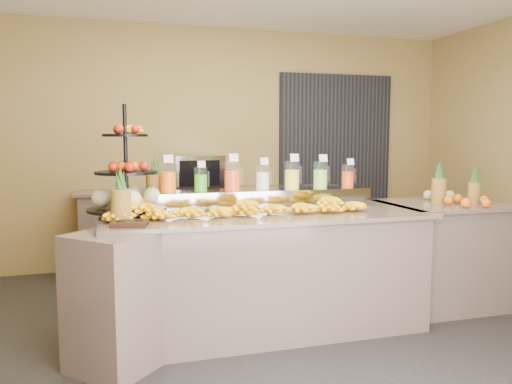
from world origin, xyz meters
name	(u,v)px	position (x,y,z in m)	size (l,w,h in m)	color
ground	(277,342)	(0.00, 0.00, 0.00)	(6.00, 6.00, 0.00)	black
room_envelope	(270,95)	(0.19, 0.79, 1.88)	(6.04, 5.02, 2.82)	olive
buffet_counter	(253,273)	(-0.12, 0.26, 0.47)	(2.75, 1.25, 0.93)	gray
right_counter	(442,253)	(1.70, 0.40, 0.47)	(1.08, 0.88, 0.93)	gray
back_ledge	(216,228)	(0.00, 2.25, 0.47)	(3.10, 0.55, 0.93)	gray
pitcher_tray	(262,198)	(0.06, 0.58, 1.01)	(1.85, 0.30, 0.15)	gray
juice_pitcher_orange_a	(168,179)	(-0.72, 0.58, 1.18)	(0.13, 0.13, 0.31)	silver
juice_pitcher_green	(201,181)	(-0.46, 0.58, 1.17)	(0.11, 0.11, 0.26)	silver
juice_pitcher_orange_b	(232,177)	(-0.20, 0.58, 1.19)	(0.13, 0.13, 0.31)	silver
juice_pitcher_milk	(263,178)	(0.06, 0.58, 1.17)	(0.11, 0.12, 0.28)	silver
juice_pitcher_lemon	(292,176)	(0.32, 0.58, 1.18)	(0.13, 0.13, 0.31)	silver
juice_pitcher_lime	(320,176)	(0.58, 0.58, 1.18)	(0.12, 0.13, 0.30)	silver
juice_pitcher_orange_c	(348,177)	(0.84, 0.58, 1.17)	(0.11, 0.11, 0.26)	silver
banana_heap	(244,207)	(-0.20, 0.22, 0.99)	(1.99, 0.18, 0.17)	yellow
fruit_stand	(132,187)	(-1.01, 0.45, 1.14)	(0.60, 0.60, 0.83)	black
condiment_caddy	(130,224)	(-1.04, -0.04, 0.95)	(0.23, 0.17, 0.03)	black
pineapple_left_a	(121,202)	(-1.09, 0.11, 1.07)	(0.14, 0.14, 0.39)	brown
pineapple_left_b	(156,189)	(-0.81, 0.71, 1.10)	(0.15, 0.15, 0.44)	brown
right_fruit_pile	(461,196)	(1.78, 0.28, 1.00)	(0.41, 0.40, 0.22)	brown
oven_warmer	(197,172)	(-0.22, 2.25, 1.12)	(0.57, 0.40, 0.38)	gray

